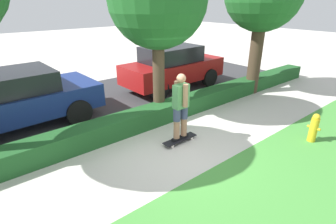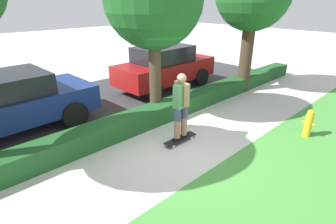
{
  "view_description": "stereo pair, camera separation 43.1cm",
  "coord_description": "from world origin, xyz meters",
  "px_view_note": "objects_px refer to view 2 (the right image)",
  "views": [
    {
      "loc": [
        -3.69,
        -4.05,
        3.34
      ],
      "look_at": [
        0.09,
        0.6,
        0.77
      ],
      "focal_mm": 28.0,
      "sensor_mm": 36.0,
      "label": 1
    },
    {
      "loc": [
        -4.02,
        -3.77,
        3.34
      ],
      "look_at": [
        0.09,
        0.6,
        0.77
      ],
      "focal_mm": 28.0,
      "sensor_mm": 36.0,
      "label": 2
    }
  ],
  "objects_px": {
    "parked_car_middle": "(165,67)",
    "skater_person": "(181,105)",
    "fire_hydrant": "(309,123)",
    "skateboard": "(180,139)",
    "parked_car_front": "(8,102)"
  },
  "relations": [
    {
      "from": "fire_hydrant",
      "to": "skater_person",
      "type": "bearing_deg",
      "value": 141.72
    },
    {
      "from": "parked_car_front",
      "to": "fire_hydrant",
      "type": "relative_size",
      "value": 5.68
    },
    {
      "from": "parked_car_middle",
      "to": "skater_person",
      "type": "bearing_deg",
      "value": -129.61
    },
    {
      "from": "skater_person",
      "to": "parked_car_middle",
      "type": "distance_m",
      "value": 4.5
    },
    {
      "from": "skateboard",
      "to": "skater_person",
      "type": "distance_m",
      "value": 0.92
    },
    {
      "from": "skater_person",
      "to": "fire_hydrant",
      "type": "relative_size",
      "value": 2.21
    },
    {
      "from": "skateboard",
      "to": "fire_hydrant",
      "type": "xyz_separation_m",
      "value": [
        2.64,
        -2.08,
        0.3
      ]
    },
    {
      "from": "skater_person",
      "to": "parked_car_front",
      "type": "bearing_deg",
      "value": 129.28
    },
    {
      "from": "skater_person",
      "to": "parked_car_middle",
      "type": "xyz_separation_m",
      "value": [
        2.75,
        3.56,
        -0.12
      ]
    },
    {
      "from": "skateboard",
      "to": "parked_car_front",
      "type": "relative_size",
      "value": 0.22
    },
    {
      "from": "skateboard",
      "to": "parked_car_front",
      "type": "height_order",
      "value": "parked_car_front"
    },
    {
      "from": "skateboard",
      "to": "fire_hydrant",
      "type": "height_order",
      "value": "fire_hydrant"
    },
    {
      "from": "skater_person",
      "to": "skateboard",
      "type": "bearing_deg",
      "value": 0.0
    },
    {
      "from": "parked_car_front",
      "to": "fire_hydrant",
      "type": "height_order",
      "value": "parked_car_front"
    },
    {
      "from": "parked_car_front",
      "to": "parked_car_middle",
      "type": "relative_size",
      "value": 1.02
    }
  ]
}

